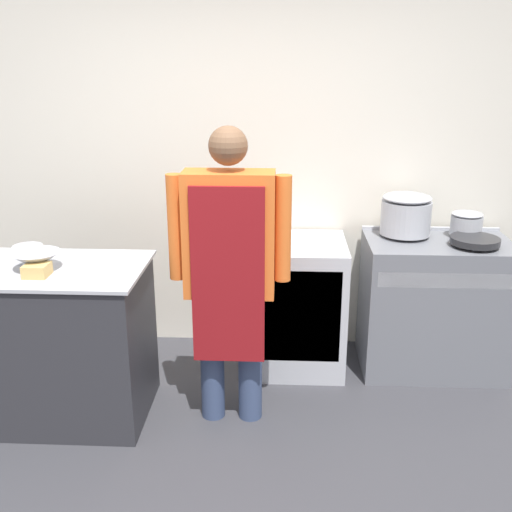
# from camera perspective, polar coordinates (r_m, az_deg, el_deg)

# --- Properties ---
(ground_plane) EXTENTS (14.00, 14.00, 0.00)m
(ground_plane) POSITION_cam_1_polar(r_m,az_deg,el_deg) (3.12, -1.91, -23.09)
(ground_plane) COLOR #38383D
(wall_back) EXTENTS (8.00, 0.05, 2.70)m
(wall_back) POSITION_cam_1_polar(r_m,az_deg,el_deg) (4.27, -0.05, 8.69)
(wall_back) COLOR silver
(wall_back) RESTS_ON ground_plane
(prep_counter) EXTENTS (1.14, 0.71, 0.94)m
(prep_counter) POSITION_cam_1_polar(r_m,az_deg,el_deg) (3.77, -18.78, -7.74)
(prep_counter) COLOR #2D2D33
(prep_counter) RESTS_ON ground_plane
(stove) EXTENTS (0.96, 0.60, 0.94)m
(stove) POSITION_cam_1_polar(r_m,az_deg,el_deg) (4.28, 16.56, -4.52)
(stove) COLOR slate
(stove) RESTS_ON ground_plane
(fridge_unit) EXTENTS (0.65, 0.65, 0.89)m
(fridge_unit) POSITION_cam_1_polar(r_m,az_deg,el_deg) (4.16, 3.90, -4.59)
(fridge_unit) COLOR silver
(fridge_unit) RESTS_ON ground_plane
(person_cook) EXTENTS (0.68, 0.24, 1.73)m
(person_cook) POSITION_cam_1_polar(r_m,az_deg,el_deg) (3.32, -2.53, -0.46)
(person_cook) COLOR #38476B
(person_cook) RESTS_ON ground_plane
(mixing_bowl) EXTENTS (0.27, 0.27, 0.10)m
(mixing_bowl) POSITION_cam_1_polar(r_m,az_deg,el_deg) (3.57, -20.18, -0.42)
(mixing_bowl) COLOR #B2B5BC
(mixing_bowl) RESTS_ON prep_counter
(small_bowl) EXTENTS (0.18, 0.18, 0.07)m
(small_bowl) POSITION_cam_1_polar(r_m,az_deg,el_deg) (3.81, -20.89, 0.43)
(small_bowl) COLOR #B2B5BC
(small_bowl) RESTS_ON prep_counter
(plastic_tub) EXTENTS (0.13, 0.13, 0.07)m
(plastic_tub) POSITION_cam_1_polar(r_m,az_deg,el_deg) (3.46, -20.14, -1.27)
(plastic_tub) COLOR #D8B266
(plastic_tub) RESTS_ON prep_counter
(stock_pot) EXTENTS (0.33, 0.33, 0.28)m
(stock_pot) POSITION_cam_1_polar(r_m,az_deg,el_deg) (4.14, 14.10, 3.94)
(stock_pot) COLOR #B2B5BC
(stock_pot) RESTS_ON stove
(saute_pan) EXTENTS (0.31, 0.31, 0.04)m
(saute_pan) POSITION_cam_1_polar(r_m,az_deg,el_deg) (4.07, 20.13, 1.39)
(saute_pan) COLOR #262628
(saute_pan) RESTS_ON stove
(sauce_pot) EXTENTS (0.21, 0.21, 0.16)m
(sauce_pot) POSITION_cam_1_polar(r_m,az_deg,el_deg) (4.25, 19.41, 2.99)
(sauce_pot) COLOR #B2B5BC
(sauce_pot) RESTS_ON stove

